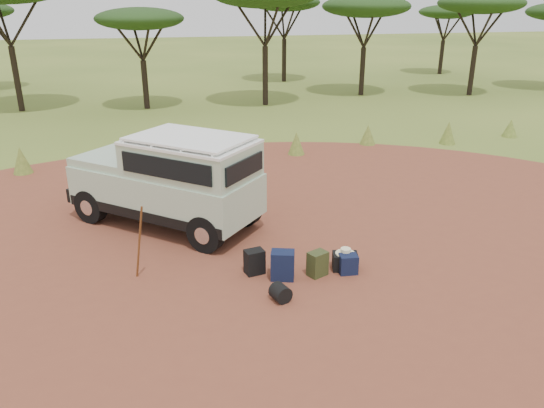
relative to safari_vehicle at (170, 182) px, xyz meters
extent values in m
plane|color=#536A25|center=(1.64, -3.07, -1.11)|extent=(140.00, 140.00, 0.00)
cylinder|color=brown|center=(1.64, -3.07, -1.10)|extent=(23.00, 23.00, 0.01)
cone|color=#536A25|center=(-4.36, 5.23, -0.68)|extent=(0.60, 0.60, 0.85)
cone|color=#536A25|center=(-1.36, 6.13, -0.76)|extent=(0.60, 0.60, 0.70)
cone|color=#536A25|center=(1.64, 5.73, -0.66)|extent=(0.60, 0.60, 0.90)
cone|color=#536A25|center=(4.64, 5.33, -0.71)|extent=(0.60, 0.60, 0.80)
cone|color=#536A25|center=(7.64, 6.03, -0.73)|extent=(0.60, 0.60, 0.75)
cone|color=#536A25|center=(10.64, 5.43, -0.68)|extent=(0.60, 0.60, 0.85)
cone|color=#536A25|center=(13.64, 5.83, -0.76)|extent=(0.60, 0.60, 0.70)
cylinder|color=black|center=(-6.36, 15.93, 0.42)|extent=(0.28, 0.28, 3.06)
cylinder|color=black|center=(-0.36, 15.13, 0.06)|extent=(0.28, 0.28, 2.34)
ellipsoid|color=#1B3714|center=(-0.36, 15.13, 3.16)|extent=(4.20, 4.20, 1.05)
cylinder|color=black|center=(5.64, 14.73, 0.36)|extent=(0.28, 0.28, 2.93)
cylinder|color=black|center=(11.64, 16.43, 0.20)|extent=(0.28, 0.28, 2.61)
ellipsoid|color=#1B3714|center=(11.64, 16.43, 3.65)|extent=(4.80, 4.80, 1.20)
cylinder|color=black|center=(17.64, 14.93, 0.24)|extent=(0.28, 0.28, 2.70)
ellipsoid|color=#1B3714|center=(17.64, 14.93, 3.81)|extent=(4.60, 4.60, 1.15)
cylinder|color=black|center=(8.64, 22.43, 0.24)|extent=(0.28, 0.28, 2.70)
ellipsoid|color=#1B3714|center=(8.64, 22.43, 3.81)|extent=(4.50, 4.50, 1.12)
cylinder|color=black|center=(20.64, 23.43, 0.06)|extent=(0.28, 0.28, 2.34)
ellipsoid|color=#1B3714|center=(20.64, 23.43, 3.16)|extent=(3.80, 3.80, 0.95)
cube|color=#A7C1A5|center=(-0.12, 0.10, -0.20)|extent=(4.62, 4.40, 0.96)
cube|color=black|center=(-0.12, 0.10, -0.56)|extent=(4.57, 4.37, 0.24)
cube|color=#A7C1A5|center=(0.49, -0.44, 0.65)|extent=(3.28, 3.20, 0.75)
cube|color=white|center=(0.49, -0.44, 1.06)|extent=(3.31, 3.23, 0.06)
cube|color=white|center=(0.49, -0.44, 1.16)|extent=(3.07, 3.00, 0.05)
cube|color=#A7C1A5|center=(-1.18, 1.05, 0.37)|extent=(2.41, 2.42, 0.20)
cube|color=black|center=(-0.54, 0.49, 0.69)|extent=(1.14, 1.25, 0.53)
cube|color=black|center=(-0.12, -1.12, 0.69)|extent=(1.81, 1.62, 0.45)
cube|color=black|center=(1.09, 0.24, 0.69)|extent=(1.81, 1.62, 0.45)
cube|color=black|center=(1.55, -1.38, 0.65)|extent=(1.03, 1.14, 0.42)
cube|color=black|center=(-1.85, 1.65, -0.50)|extent=(1.32, 1.45, 0.34)
cylinder|color=black|center=(-1.94, 1.73, 0.30)|extent=(0.92, 1.02, 0.07)
cylinder|color=black|center=(-1.94, 1.73, -0.23)|extent=(0.92, 1.02, 0.07)
cylinder|color=silver|center=(-2.14, 1.53, 0.10)|extent=(0.20, 0.21, 0.22)
cylinder|color=silver|center=(-1.77, 1.95, 0.10)|extent=(0.20, 0.21, 0.22)
cube|color=white|center=(-1.91, 1.70, -0.38)|extent=(0.31, 0.34, 0.12)
cylinder|color=black|center=(0.10, 1.09, 0.58)|extent=(0.11, 0.11, 0.83)
cylinder|color=black|center=(-1.93, 0.64, -0.68)|extent=(0.82, 0.77, 0.85)
cylinder|color=black|center=(-0.85, 1.85, -0.68)|extent=(0.82, 0.77, 0.85)
cylinder|color=black|center=(0.62, -1.64, -0.68)|extent=(0.82, 0.77, 0.85)
cylinder|color=black|center=(1.70, -0.43, -0.68)|extent=(0.82, 0.77, 0.85)
cylinder|color=brown|center=(-0.75, -2.62, -0.30)|extent=(0.28, 0.39, 1.61)
cube|color=black|center=(1.45, -2.86, -0.85)|extent=(0.42, 0.35, 0.51)
cube|color=#121E39|center=(1.94, -3.21, -0.81)|extent=(0.53, 0.44, 0.59)
cube|color=#39421E|center=(2.65, -3.24, -0.85)|extent=(0.45, 0.40, 0.51)
cube|color=#121E39|center=(3.27, -3.30, -0.90)|extent=(0.38, 0.30, 0.40)
cube|color=black|center=(3.27, -3.13, -0.93)|extent=(0.57, 0.47, 0.35)
cylinder|color=black|center=(1.70, -3.99, -0.94)|extent=(0.41, 0.41, 0.33)
cylinder|color=#F2E7B5|center=(3.27, -3.13, -0.74)|extent=(0.41, 0.41, 0.02)
cylinder|color=#F2E7B5|center=(3.27, -3.13, -0.68)|extent=(0.20, 0.20, 0.10)
camera|label=1|loc=(-0.40, -12.14, 4.08)|focal=35.00mm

